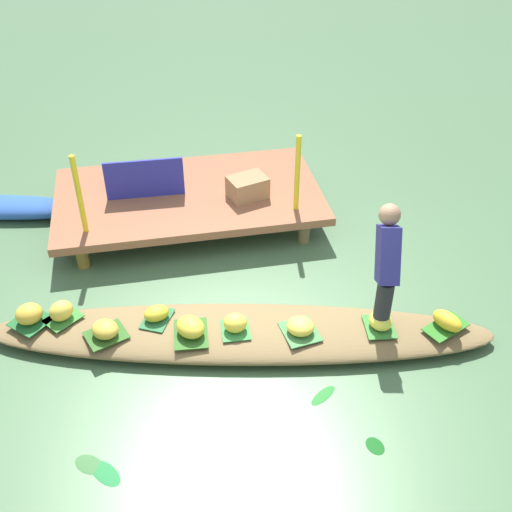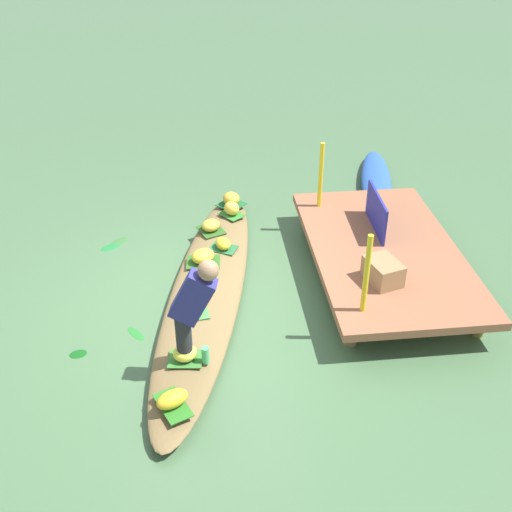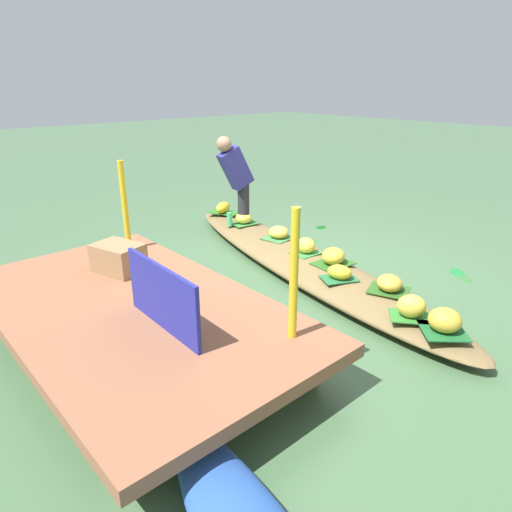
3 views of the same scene
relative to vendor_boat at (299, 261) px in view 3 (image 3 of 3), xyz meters
The scene contains 31 objects.
canal_water 0.10m from the vendor_boat, ahead, with size 40.00×40.00×0.00m, color #456843.
dock_platform 2.26m from the vendor_boat, 96.32° to the left, with size 3.20×1.80×0.39m.
vendor_boat is the anchor object (origin of this frame).
leaf_mat_0 0.59m from the vendor_boat, 19.70° to the right, with size 0.37×0.32×0.01m, color #3F7B41.
banana_bunch_0 0.61m from the vendor_boat, 19.70° to the right, with size 0.26×0.25×0.15m, color yellow.
leaf_mat_1 0.13m from the vendor_boat, 135.89° to the right, with size 0.31×0.27×0.01m, color #36853E.
banana_bunch_1 0.21m from the vendor_boat, 135.89° to the right, with size 0.22×0.21×0.18m, color yellow.
leaf_mat_2 2.03m from the vendor_boat, 167.31° to the left, with size 0.34×0.34×0.01m, color #1D5F2C.
banana_bunch_2 2.04m from the vendor_boat, 167.31° to the left, with size 0.24×0.26×0.19m, color gold.
leaf_mat_3 1.27m from the vendor_boat, behind, with size 0.37×0.31×0.01m, color #2C591E.
banana_bunch_3 1.28m from the vendor_boat, behind, with size 0.26×0.24×0.15m, color gold.
leaf_mat_4 0.82m from the vendor_boat, 162.25° to the left, with size 0.35×0.24×0.01m, color #276538.
banana_bunch_4 0.83m from the vendor_boat, 162.25° to the left, with size 0.25×0.19×0.14m, color gold.
leaf_mat_5 1.98m from the vendor_boat, 11.61° to the right, with size 0.44×0.23×0.01m, color #2B7322.
banana_bunch_5 1.99m from the vendor_boat, 11.61° to the right, with size 0.31×0.18×0.16m, color gold.
leaf_mat_6 1.34m from the vendor_boat, 11.78° to the right, with size 0.34×0.28×0.01m, color #34752E.
banana_bunch_6 1.35m from the vendor_boat, 11.78° to the right, with size 0.25×0.21×0.16m, color #E9E648.
leaf_mat_7 0.49m from the vendor_boat, behind, with size 0.42×0.32×0.01m, color #2B5C1E.
banana_bunch_7 0.51m from the vendor_boat, behind, with size 0.30×0.24×0.18m, color gold.
leaf_mat_8 1.73m from the vendor_boat, 165.64° to the left, with size 0.33×0.26×0.01m, color #31782D.
banana_bunch_8 1.74m from the vendor_boat, 165.64° to the left, with size 0.24×0.20×0.20m, color yellow.
vendor_person 1.56m from the vendor_boat, ahead, with size 0.27×0.51×1.20m.
water_bottle 1.39m from the vendor_boat, ahead, with size 0.08×0.08×0.18m, color #4AB86E.
market_banner 2.42m from the vendor_boat, 108.50° to the left, with size 0.93×0.03×0.49m, color navy.
railing_post_west 2.31m from the vendor_boat, 131.52° to the left, with size 0.06×0.06×0.93m, color yellow.
railing_post_east 2.04m from the vendor_boat, 59.78° to the left, with size 0.06×0.06×0.93m, color yellow.
produce_crate 2.09m from the vendor_boat, 77.43° to the left, with size 0.44×0.32×0.26m, color #99734C.
drifting_plant_0 1.81m from the vendor_boat, 135.92° to the right, with size 0.32×0.16×0.01m, color #207235.
drifting_plant_1 1.84m from the vendor_boat, 141.12° to the right, with size 0.26×0.16×0.01m, color #356633.
drifting_plant_2 1.68m from the vendor_boat, 58.23° to the right, with size 0.19×0.14×0.01m, color #105016.
drifting_plant_3 1.03m from the vendor_boat, 53.66° to the right, with size 0.30×0.11×0.01m, color #25702A.
Camera 3 is at (-3.36, 3.68, 2.07)m, focal length 32.17 mm.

